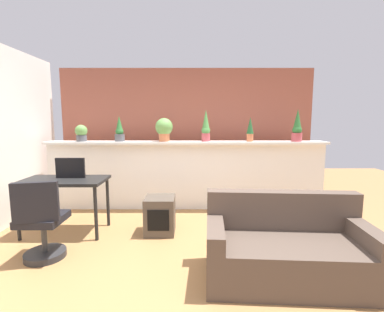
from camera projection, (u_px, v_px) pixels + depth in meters
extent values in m
plane|color=#9E7042|center=(184.00, 269.00, 2.85)|extent=(12.00, 12.00, 0.00)
cube|color=white|center=(187.00, 176.00, 4.76)|extent=(4.73, 0.16, 1.14)
cube|color=white|center=(187.00, 143.00, 4.64)|extent=(4.73, 0.36, 0.04)
cube|color=#9E5442|center=(188.00, 135.00, 5.26)|extent=(4.73, 0.10, 2.50)
cylinder|color=#4C4C51|center=(83.00, 138.00, 4.62)|extent=(0.17, 0.17, 0.11)
sphere|color=#669E4C|center=(83.00, 131.00, 4.60)|extent=(0.20, 0.20, 0.20)
cylinder|color=#4C4C51|center=(121.00, 138.00, 4.63)|extent=(0.16, 0.16, 0.12)
sphere|color=#2D7033|center=(121.00, 132.00, 4.61)|extent=(0.13, 0.13, 0.13)
cone|color=#2D7033|center=(121.00, 123.00, 4.59)|extent=(0.11, 0.11, 0.24)
cylinder|color=#C66B42|center=(165.00, 137.00, 4.64)|extent=(0.18, 0.18, 0.13)
sphere|color=#669E4C|center=(165.00, 127.00, 4.61)|extent=(0.30, 0.30, 0.30)
cylinder|color=#B7474C|center=(207.00, 137.00, 4.62)|extent=(0.14, 0.14, 0.14)
sphere|color=#4C9347|center=(207.00, 131.00, 4.61)|extent=(0.15, 0.15, 0.15)
cone|color=#4C9347|center=(207.00, 119.00, 4.58)|extent=(0.12, 0.12, 0.32)
cylinder|color=#C66B42|center=(251.00, 138.00, 4.59)|extent=(0.11, 0.11, 0.13)
cone|color=#235B2D|center=(251.00, 125.00, 4.56)|extent=(0.12, 0.12, 0.28)
cylinder|color=#B7474C|center=(298.00, 137.00, 4.59)|extent=(0.17, 0.17, 0.15)
sphere|color=#2D7033|center=(298.00, 130.00, 4.57)|extent=(0.15, 0.15, 0.15)
cone|color=#2D7033|center=(299.00, 119.00, 4.55)|extent=(0.13, 0.13, 0.32)
cylinder|color=black|center=(19.00, 213.00, 3.49)|extent=(0.04, 0.04, 0.71)
cylinder|color=black|center=(97.00, 213.00, 3.49)|extent=(0.04, 0.04, 0.71)
cylinder|color=black|center=(41.00, 202.00, 3.99)|extent=(0.04, 0.04, 0.71)
cylinder|color=black|center=(109.00, 202.00, 3.98)|extent=(0.04, 0.04, 0.71)
cube|color=black|center=(65.00, 180.00, 3.69)|extent=(1.10, 0.60, 0.04)
cube|color=black|center=(72.00, 168.00, 3.75)|extent=(0.39, 0.04, 0.28)
cylinder|color=#262628|center=(47.00, 254.00, 3.09)|extent=(0.44, 0.44, 0.07)
cylinder|color=#333333|center=(46.00, 237.00, 3.06)|extent=(0.06, 0.06, 0.34)
cube|color=black|center=(44.00, 219.00, 3.03)|extent=(0.44, 0.44, 0.08)
cube|color=black|center=(37.00, 202.00, 2.82)|extent=(0.44, 0.16, 0.42)
cube|color=#4C4238|center=(161.00, 215.00, 3.74)|extent=(0.40, 0.40, 0.50)
cube|color=black|center=(160.00, 220.00, 3.55)|extent=(0.28, 0.04, 0.28)
cube|color=brown|center=(289.00, 260.00, 2.62)|extent=(1.60, 0.85, 0.40)
cube|color=brown|center=(283.00, 210.00, 2.87)|extent=(1.57, 0.26, 0.40)
cube|color=brown|center=(216.00, 231.00, 2.63)|extent=(0.21, 0.77, 0.16)
cube|color=brown|center=(367.00, 235.00, 2.54)|extent=(0.21, 0.77, 0.16)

